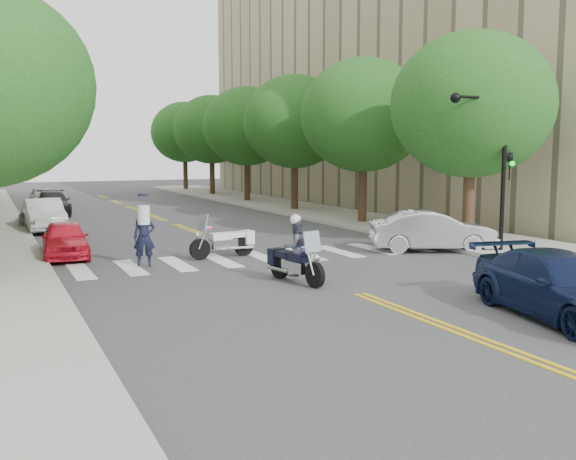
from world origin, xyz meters
TOP-DOWN VIEW (x-y plane):
  - ground at (0.00, 0.00)m, footprint 140.00×140.00m
  - sidewalk_right at (9.50, 22.00)m, footprint 5.00×60.00m
  - building_right at (26.00, 26.00)m, footprint 26.00×44.00m
  - tree_r_0 at (8.80, 6.00)m, footprint 6.40×6.40m
  - tree_r_1 at (8.80, 14.00)m, footprint 6.40×6.40m
  - tree_r_2 at (8.80, 22.00)m, footprint 6.40×6.40m
  - tree_r_3 at (8.80, 30.00)m, footprint 6.40×6.40m
  - tree_r_4 at (8.80, 38.00)m, footprint 6.40×6.40m
  - tree_r_5 at (8.80, 46.00)m, footprint 6.40×6.40m
  - traffic_signal_pole at (7.72, 3.50)m, footprint 2.82×0.42m
  - motorcycle_police at (-0.86, 2.15)m, footprint 0.91×2.41m
  - motorcycle_parked at (-1.06, 7.16)m, footprint 2.49×0.80m
  - officer_standing at (-4.16, 6.54)m, footprint 0.78×0.59m
  - convertible at (6.36, 5.14)m, footprint 4.89×3.38m
  - sedan_blue at (2.81, -4.02)m, footprint 2.98×5.37m
  - parked_car_a at (-6.30, 9.50)m, footprint 1.82×3.94m
  - parked_car_b at (-6.30, 18.00)m, footprint 1.72×4.62m
  - parked_car_c at (-6.30, 20.86)m, footprint 2.21×4.15m
  - parked_car_d at (-5.20, 25.95)m, footprint 2.21×4.93m
  - parked_car_e at (-5.20, 33.21)m, footprint 1.62×3.92m

SIDE VIEW (x-z plane):
  - ground at x=0.00m, z-range 0.00..0.00m
  - sidewalk_right at x=9.50m, z-range 0.00..0.15m
  - parked_car_c at x=-6.30m, z-range 0.00..1.11m
  - motorcycle_parked at x=-1.06m, z-range -0.24..1.36m
  - parked_car_a at x=-6.30m, z-range 0.00..1.31m
  - parked_car_e at x=-5.20m, z-range 0.00..1.33m
  - parked_car_d at x=-5.20m, z-range 0.00..1.40m
  - sedan_blue at x=2.81m, z-range 0.00..1.47m
  - parked_car_b at x=-6.30m, z-range 0.00..1.51m
  - convertible at x=6.36m, z-range 0.00..1.53m
  - motorcycle_police at x=-0.86m, z-range -0.11..1.86m
  - officer_standing at x=-4.16m, z-range 0.00..1.92m
  - traffic_signal_pole at x=7.72m, z-range 0.72..6.72m
  - tree_r_0 at x=8.80m, z-range 1.33..9.78m
  - tree_r_1 at x=8.80m, z-range 1.33..9.78m
  - tree_r_2 at x=8.80m, z-range 1.33..9.78m
  - tree_r_3 at x=8.80m, z-range 1.33..9.78m
  - tree_r_4 at x=8.80m, z-range 1.33..9.78m
  - tree_r_5 at x=8.80m, z-range 1.33..9.78m
  - building_right at x=26.00m, z-range 0.00..22.00m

